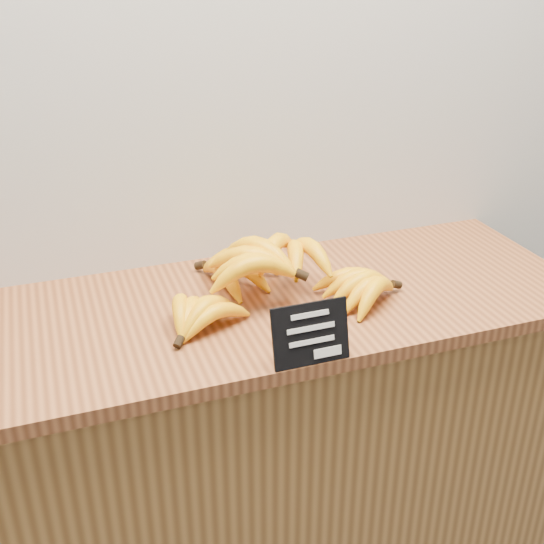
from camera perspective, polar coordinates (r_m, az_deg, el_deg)
The scene contains 4 objects.
counter at distance 1.76m, azimuth -0.57°, elevation -16.21°, with size 1.46×0.50×0.90m, color olive.
counter_top at distance 1.48m, azimuth -0.64°, elevation -2.83°, with size 1.42×0.54×0.03m, color #97562E.
chalkboard_sign at distance 1.24m, azimuth 3.26°, elevation -5.20°, with size 0.15×0.01×0.12m, color black.
banana_pile at distance 1.45m, azimuth -0.18°, elevation -0.25°, with size 0.55×0.39×0.13m.
Camera 1 is at (-0.49, 1.52, 1.64)m, focal length 45.00 mm.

